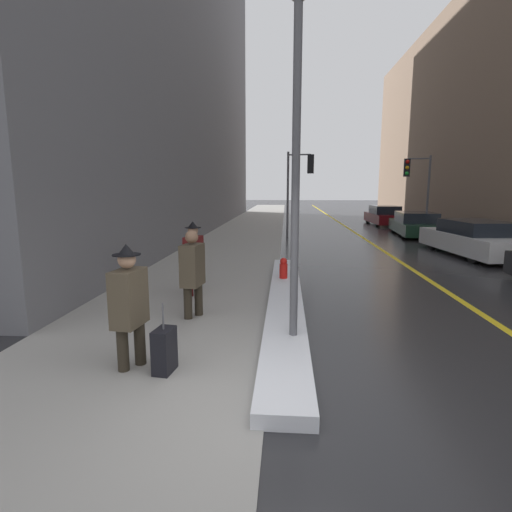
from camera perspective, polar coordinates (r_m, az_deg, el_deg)
ground_plane at (r=4.62m, az=1.34°, el=-21.68°), size 160.00×160.00×0.00m
sidewalk_slab at (r=19.22m, az=-2.31°, el=2.47°), size 4.00×80.00×0.01m
road_centre_stripe at (r=19.47m, az=15.53°, el=2.21°), size 0.16×80.00×0.00m
snow_bank_curb at (r=8.33m, az=4.22°, el=-6.48°), size 0.69×8.75×0.19m
building_facade_left at (r=26.78m, az=-13.49°, el=30.39°), size 6.00×36.00×23.99m
building_facade_right at (r=29.26m, az=31.68°, el=16.89°), size 6.00×36.00×13.59m
lamp_post at (r=5.90m, az=5.78°, el=16.01°), size 0.28×0.28×5.15m
traffic_light_near at (r=20.03m, az=6.49°, el=11.33°), size 1.31×0.34×4.17m
traffic_light_far at (r=22.35m, az=21.81°, el=10.31°), size 1.30×0.36×4.05m
pedestrian_in_glasses at (r=5.55m, az=-17.68°, el=-6.24°), size 0.37×0.56×1.70m
pedestrian_with_shoulder_bag at (r=7.49m, az=-9.03°, el=-1.96°), size 0.38×0.76×1.65m
pedestrian_trailing at (r=9.04m, az=-8.91°, el=0.09°), size 0.37×0.55×1.68m
parked_car_white at (r=16.36m, az=28.68°, el=2.16°), size 2.30×5.03×1.28m
parked_car_dark_green at (r=22.20m, az=21.80°, el=4.21°), size 2.28×5.02×1.20m
parked_car_maroon at (r=28.01m, az=17.83°, el=5.49°), size 1.82×4.36×1.27m
rolling_suitcase at (r=5.50m, az=-12.96°, el=-13.06°), size 0.27×0.39×0.95m
fire_hydrant at (r=9.99m, az=3.94°, el=-2.27°), size 0.20×0.20×0.70m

